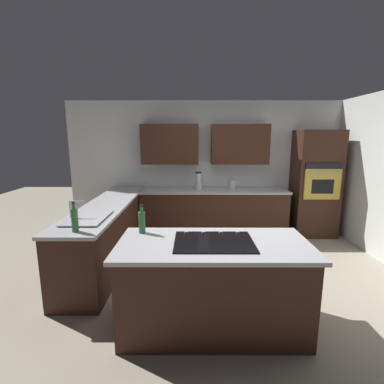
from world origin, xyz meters
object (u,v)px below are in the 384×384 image
(blender, at_px, (198,182))
(dish_soap_bottle, at_px, (75,219))
(sink_unit, at_px, (87,217))
(kettle, at_px, (232,185))
(wall_oven, at_px, (315,184))
(cooktop, at_px, (214,241))
(oil_bottle, at_px, (142,221))

(blender, relative_size, dish_soap_bottle, 1.03)
(sink_unit, bearing_deg, kettle, -136.03)
(wall_oven, height_order, dish_soap_bottle, wall_oven)
(wall_oven, xyz_separation_m, kettle, (1.60, -0.03, -0.02))
(blender, relative_size, kettle, 1.89)
(wall_oven, distance_m, cooktop, 3.50)
(sink_unit, relative_size, blender, 2.05)
(wall_oven, bearing_deg, oil_bottle, 40.68)
(cooktop, bearing_deg, sink_unit, -27.23)
(wall_oven, xyz_separation_m, oil_bottle, (2.89, 2.49, 0.01))
(dish_soap_bottle, bearing_deg, sink_unit, -83.05)
(kettle, bearing_deg, cooktop, 78.79)
(wall_oven, distance_m, blender, 2.25)
(blender, bearing_deg, sink_unit, 54.53)
(kettle, relative_size, dish_soap_bottle, 0.55)
(cooktop, relative_size, dish_soap_bottle, 2.30)
(wall_oven, relative_size, oil_bottle, 6.61)
(blender, bearing_deg, wall_oven, 179.19)
(cooktop, xyz_separation_m, oil_bottle, (0.74, -0.27, 0.12))
(dish_soap_bottle, bearing_deg, wall_oven, -145.87)
(kettle, xyz_separation_m, oil_bottle, (1.29, 2.52, 0.03))
(sink_unit, xyz_separation_m, oil_bottle, (-0.78, 0.51, 0.11))
(sink_unit, relative_size, kettle, 3.88)
(sink_unit, xyz_separation_m, kettle, (-2.08, -2.01, 0.07))
(dish_soap_bottle, relative_size, oil_bottle, 1.08)
(kettle, bearing_deg, sink_unit, 43.97)
(kettle, bearing_deg, blender, -0.00)
(wall_oven, xyz_separation_m, blender, (2.25, -0.03, 0.03))
(dish_soap_bottle, bearing_deg, cooktop, 168.26)
(wall_oven, height_order, sink_unit, wall_oven)
(oil_bottle, bearing_deg, blender, -104.35)
(wall_oven, height_order, cooktop, wall_oven)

